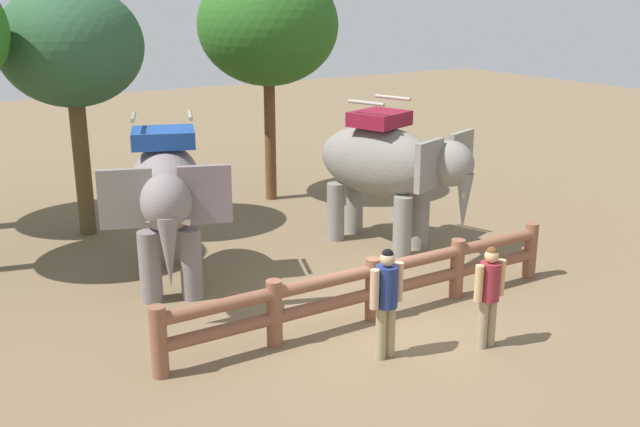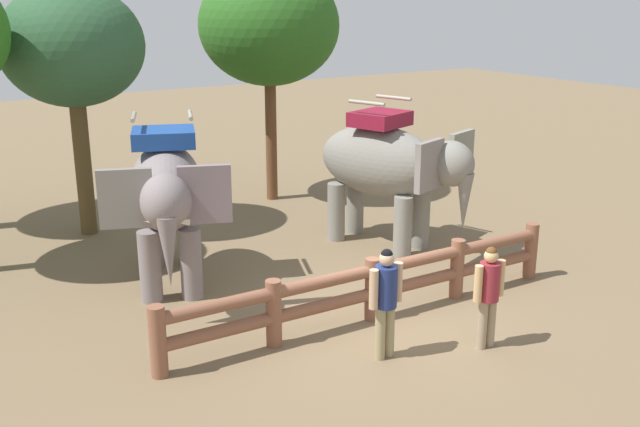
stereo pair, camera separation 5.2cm
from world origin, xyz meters
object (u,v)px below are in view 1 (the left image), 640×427
(elephant_center, at_px, (388,165))
(tourist_woman_in_black, at_px, (489,290))
(log_fence, at_px, (373,285))
(tree_far_right, at_px, (71,48))
(elephant_near_left, at_px, (167,193))
(tourist_man_in_blue, at_px, (386,296))
(tree_far_left, at_px, (268,26))

(elephant_center, distance_m, tourist_woman_in_black, 4.80)
(log_fence, bearing_deg, tree_far_right, 110.71)
(tourist_woman_in_black, height_order, tree_far_right, tree_far_right)
(elephant_center, height_order, tourist_woman_in_black, elephant_center)
(elephant_near_left, relative_size, elephant_center, 1.01)
(tree_far_right, bearing_deg, tourist_man_in_blue, -75.96)
(log_fence, distance_m, elephant_center, 3.85)
(elephant_center, bearing_deg, tourist_man_in_blue, -127.52)
(tourist_woman_in_black, xyz_separation_m, tourist_man_in_blue, (-1.48, 0.55, 0.05))
(tourist_woman_in_black, height_order, tourist_man_in_blue, tourist_man_in_blue)
(log_fence, relative_size, tourist_woman_in_black, 4.66)
(tourist_man_in_blue, bearing_deg, tourist_woman_in_black, -20.29)
(elephant_center, relative_size, tourist_man_in_blue, 2.19)
(elephant_near_left, distance_m, tourist_man_in_blue, 4.59)
(elephant_center, distance_m, tourist_man_in_blue, 5.01)
(log_fence, relative_size, elephant_center, 2.02)
(tree_far_left, bearing_deg, tourist_man_in_blue, -108.08)
(tree_far_right, bearing_deg, elephant_center, -39.73)
(elephant_near_left, bearing_deg, tourist_woman_in_black, -57.07)
(tourist_man_in_blue, height_order, tree_far_right, tree_far_right)
(log_fence, relative_size, elephant_near_left, 2.00)
(log_fence, height_order, elephant_center, elephant_center)
(elephant_near_left, height_order, tourist_woman_in_black, elephant_near_left)
(log_fence, distance_m, tourist_man_in_blue, 1.35)
(elephant_center, xyz_separation_m, tree_far_left, (-0.26, 4.51, 2.60))
(elephant_center, distance_m, tree_far_right, 6.95)
(tourist_man_in_blue, relative_size, tree_far_left, 0.29)
(log_fence, xyz_separation_m, tree_far_right, (-2.64, 6.98, 3.41))
(log_fence, bearing_deg, tree_far_left, 73.60)
(log_fence, bearing_deg, tourist_man_in_blue, -117.95)
(elephant_near_left, relative_size, tree_far_right, 0.69)
(elephant_near_left, xyz_separation_m, tree_far_left, (4.37, 4.20, 2.58))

